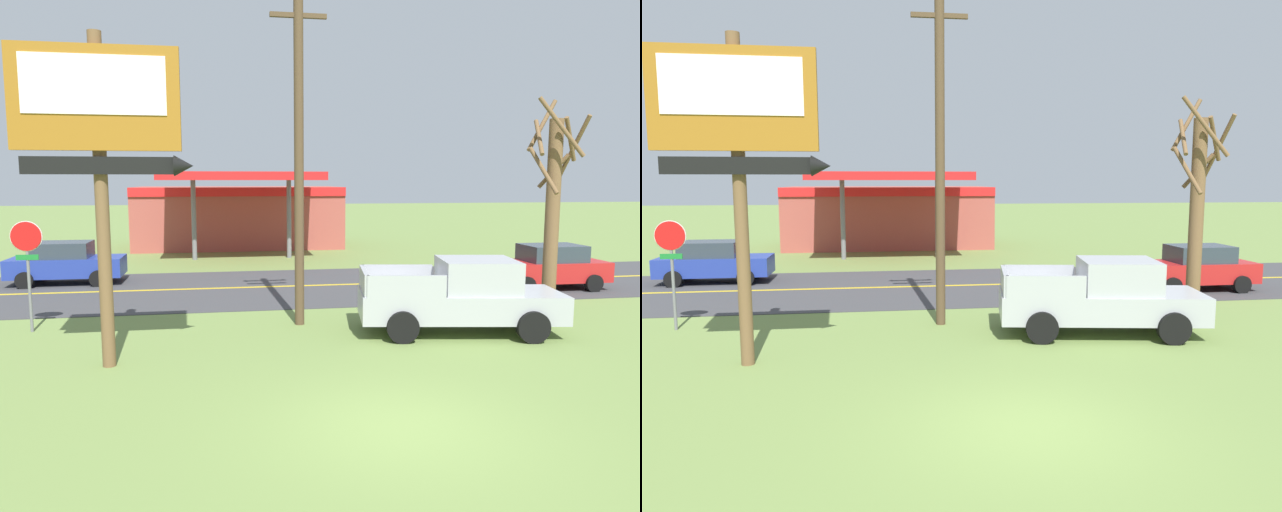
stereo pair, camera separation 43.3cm
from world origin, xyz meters
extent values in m
plane|color=olive|center=(0.00, 0.00, 0.00)|extent=(180.00, 180.00, 0.00)
cube|color=#3D3D3F|center=(0.00, 13.00, 0.01)|extent=(140.00, 8.00, 0.02)
cube|color=gold|center=(0.00, 13.00, 0.02)|extent=(126.00, 0.20, 0.01)
cylinder|color=brown|center=(-5.28, 4.13, 3.50)|extent=(0.28, 0.28, 7.00)
cube|color=#996019|center=(-5.28, 3.95, 5.65)|extent=(3.35, 0.16, 2.10)
cube|color=white|center=(-5.28, 3.86, 5.90)|extent=(2.81, 0.03, 1.18)
cube|color=black|center=(-5.28, 3.95, 4.30)|extent=(3.01, 0.12, 0.36)
cone|color=black|center=(-3.57, 3.95, 4.30)|extent=(0.40, 0.44, 0.44)
cylinder|color=slate|center=(-7.84, 7.50, 1.10)|extent=(0.08, 0.08, 2.20)
cylinder|color=red|center=(-7.84, 7.47, 2.55)|extent=(0.76, 0.03, 0.76)
cylinder|color=white|center=(-7.84, 7.49, 2.55)|extent=(0.80, 0.01, 0.80)
cube|color=#19722D|center=(-7.84, 7.47, 2.00)|extent=(0.56, 0.03, 0.14)
cylinder|color=brown|center=(-0.72, 7.15, 4.79)|extent=(0.26, 0.26, 9.58)
cube|color=brown|center=(-0.72, 7.15, 8.28)|extent=(1.51, 0.12, 0.12)
cylinder|color=brown|center=(6.61, 6.84, 2.86)|extent=(0.40, 0.40, 5.73)
cylinder|color=brown|center=(7.20, 6.96, 4.83)|extent=(0.37, 1.30, 1.98)
cylinder|color=brown|center=(6.79, 7.19, 4.26)|extent=(0.83, 0.50, 1.03)
cylinder|color=brown|center=(6.43, 7.33, 5.58)|extent=(1.10, 0.49, 1.53)
cylinder|color=brown|center=(6.16, 6.98, 5.21)|extent=(0.41, 1.01, 1.09)
cylinder|color=brown|center=(6.16, 6.66, 4.27)|extent=(0.51, 1.03, 1.36)
cylinder|color=brown|center=(6.41, 6.27, 5.45)|extent=(1.28, 0.54, 1.67)
cylinder|color=brown|center=(6.86, 6.54, 5.14)|extent=(0.76, 0.66, 1.21)
cube|color=#A84C42|center=(-1.80, 27.33, 1.80)|extent=(12.00, 6.00, 3.60)
cube|color=red|center=(-1.80, 24.28, 3.35)|extent=(12.00, 0.12, 0.50)
cube|color=red|center=(-1.80, 21.33, 4.20)|extent=(8.00, 5.00, 0.40)
cylinder|color=slate|center=(-4.20, 21.33, 2.10)|extent=(0.24, 0.24, 4.20)
cylinder|color=slate|center=(0.60, 21.33, 2.10)|extent=(0.24, 0.24, 4.20)
cube|color=#A8AAAF|center=(3.30, 5.55, 0.76)|extent=(5.45, 2.78, 0.72)
cube|color=#A8AAAF|center=(3.74, 5.48, 1.54)|extent=(2.17, 2.08, 0.84)
cube|color=#28333D|center=(4.62, 5.33, 1.54)|extent=(0.37, 1.65, 0.71)
cube|color=#A8AAAF|center=(1.94, 6.71, 1.40)|extent=(1.94, 0.43, 0.56)
cube|color=#A8AAAF|center=(1.64, 4.89, 1.40)|extent=(1.94, 0.43, 0.56)
cube|color=#A8AAAF|center=(0.83, 5.96, 1.40)|extent=(0.42, 1.87, 0.56)
cylinder|color=black|center=(5.04, 6.26, 0.40)|extent=(0.83, 0.41, 0.80)
cylinder|color=black|center=(4.73, 4.32, 0.40)|extent=(0.83, 0.41, 0.80)
cylinder|color=black|center=(1.86, 6.78, 0.40)|extent=(0.83, 0.41, 0.80)
cylinder|color=black|center=(1.55, 4.84, 0.40)|extent=(0.83, 0.41, 0.80)
cube|color=red|center=(9.03, 11.00, 0.68)|extent=(4.20, 1.76, 0.72)
cube|color=#2D3842|center=(9.18, 11.00, 1.34)|extent=(2.10, 1.56, 0.60)
cylinder|color=black|center=(7.72, 10.12, 0.32)|extent=(0.64, 0.24, 0.64)
cylinder|color=black|center=(7.72, 11.88, 0.32)|extent=(0.64, 0.24, 0.64)
cylinder|color=black|center=(10.33, 10.12, 0.32)|extent=(0.64, 0.24, 0.64)
cylinder|color=black|center=(10.33, 11.88, 0.32)|extent=(0.64, 0.24, 0.64)
cube|color=#233893|center=(-8.75, 15.00, 0.68)|extent=(4.20, 1.76, 0.72)
cube|color=#2D3842|center=(-8.90, 15.00, 1.34)|extent=(2.10, 1.56, 0.60)
cylinder|color=black|center=(-7.45, 15.88, 0.32)|extent=(0.64, 0.24, 0.64)
cylinder|color=black|center=(-7.45, 14.12, 0.32)|extent=(0.64, 0.24, 0.64)
cylinder|color=black|center=(-10.05, 15.88, 0.32)|extent=(0.64, 0.24, 0.64)
cylinder|color=black|center=(-10.05, 14.12, 0.32)|extent=(0.64, 0.24, 0.64)
camera|label=1|loc=(-2.80, -8.80, 4.00)|focal=33.05mm
camera|label=2|loc=(-2.37, -8.87, 4.00)|focal=33.05mm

